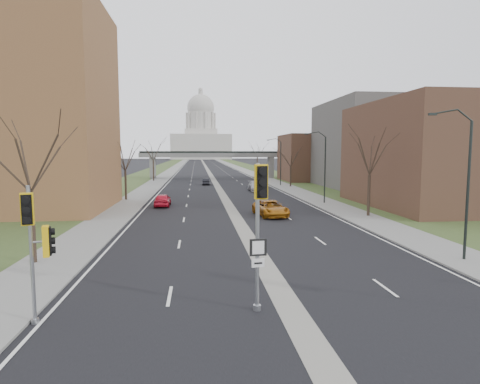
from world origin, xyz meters
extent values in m
plane|color=black|center=(0.00, 0.00, 0.00)|extent=(700.00, 700.00, 0.00)
cube|color=black|center=(0.00, 150.00, 0.01)|extent=(20.00, 600.00, 0.01)
cube|color=gray|center=(0.00, 150.00, 0.00)|extent=(1.20, 600.00, 0.02)
cube|color=gray|center=(12.00, 150.00, 0.06)|extent=(4.00, 600.00, 0.12)
cube|color=gray|center=(-12.00, 150.00, 0.06)|extent=(4.00, 600.00, 0.12)
cube|color=#2E3F1D|center=(18.00, 150.00, 0.05)|extent=(8.00, 600.00, 0.10)
cube|color=#2E3F1D|center=(-18.00, 150.00, 0.05)|extent=(8.00, 600.00, 0.10)
cube|color=brown|center=(24.00, 28.00, 6.00)|extent=(16.00, 20.00, 12.00)
cube|color=#504D49|center=(28.00, 52.00, 7.50)|extent=(18.00, 22.00, 15.00)
cube|color=brown|center=(22.00, 70.00, 5.00)|extent=(14.00, 14.00, 10.00)
cube|color=slate|center=(-14.00, 80.00, 2.50)|extent=(1.20, 2.50, 5.00)
cube|color=slate|center=(14.00, 80.00, 2.50)|extent=(1.20, 2.50, 5.00)
cube|color=slate|center=(0.00, 80.00, 5.50)|extent=(34.00, 3.00, 1.00)
cube|color=black|center=(0.00, 80.00, 6.20)|extent=(34.00, 0.15, 0.50)
cube|color=#B9B3A9|center=(0.00, 320.00, 10.00)|extent=(48.00, 42.00, 20.00)
cube|color=#B9B3A9|center=(0.00, 320.00, 22.00)|extent=(26.00, 26.00, 5.00)
cylinder|color=#B9B3A9|center=(0.00, 320.00, 31.00)|extent=(22.00, 22.00, 14.00)
sphere|color=#B9B3A9|center=(0.00, 320.00, 42.00)|extent=(22.00, 22.00, 22.00)
cylinder|color=#B9B3A9|center=(0.00, 320.00, 53.50)|extent=(3.60, 3.60, 4.50)
cylinder|color=black|center=(11.80, 6.00, 4.12)|extent=(0.16, 0.16, 8.00)
cube|color=black|center=(9.50, 6.00, 8.47)|extent=(0.45, 0.18, 0.14)
cylinder|color=black|center=(11.80, 32.00, 4.12)|extent=(0.16, 0.16, 8.00)
cube|color=black|center=(9.50, 32.00, 8.47)|extent=(0.45, 0.18, 0.14)
cylinder|color=black|center=(11.80, 58.00, 4.12)|extent=(0.16, 0.16, 8.00)
cube|color=black|center=(9.50, 58.00, 8.47)|extent=(0.45, 0.18, 0.14)
cylinder|color=#382B21|center=(-13.00, 8.00, 2.12)|extent=(0.28, 0.28, 4.00)
cylinder|color=#382B21|center=(-13.00, 38.00, 2.00)|extent=(0.28, 0.28, 3.75)
cylinder|color=#382B21|center=(-13.00, 72.00, 2.25)|extent=(0.28, 0.28, 4.25)
cylinder|color=#382B21|center=(13.00, 22.00, 2.12)|extent=(0.28, 0.28, 4.00)
cylinder|color=#382B21|center=(13.00, 55.00, 1.87)|extent=(0.28, 0.28, 3.50)
cylinder|color=#382B21|center=(13.00, 95.00, 2.25)|extent=(0.28, 0.28, 4.25)
cylinder|color=gray|center=(-9.80, -0.33, 2.59)|extent=(0.14, 0.14, 5.19)
cylinder|color=gray|center=(-9.80, -0.33, 0.10)|extent=(0.28, 0.28, 0.20)
cube|color=#E0B00D|center=(-9.67, -0.81, 4.39)|extent=(0.51, 0.49, 1.15)
cube|color=#E0B00D|center=(-9.32, -0.20, 3.09)|extent=(0.49, 0.51, 1.15)
cylinder|color=gray|center=(-1.37, 0.04, 2.97)|extent=(0.16, 0.16, 5.95)
cylinder|color=gray|center=(-1.37, 0.04, 0.11)|extent=(0.32, 0.32, 0.23)
cube|color=#E0B00D|center=(-1.33, -0.53, 5.26)|extent=(0.52, 0.50, 1.32)
cube|color=black|center=(-1.37, 0.04, 2.63)|extent=(0.69, 0.10, 0.69)
cube|color=silver|center=(-1.37, 0.04, 2.00)|extent=(0.52, 0.09, 0.34)
imported|color=red|center=(-7.76, 31.73, 0.75)|extent=(1.79, 4.43, 1.51)
imported|color=black|center=(-2.00, 61.66, 0.62)|extent=(1.43, 3.80, 1.24)
imported|color=#A35E11|center=(3.52, 23.40, 0.78)|extent=(3.23, 5.85, 1.55)
imported|color=#9C9BA3|center=(5.70, 48.18, 0.79)|extent=(2.29, 5.46, 1.58)
camera|label=1|loc=(-3.74, -15.43, 6.41)|focal=30.00mm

